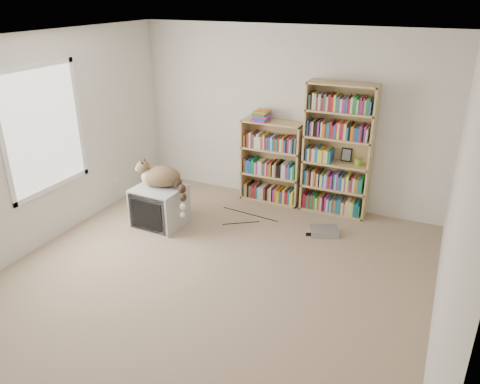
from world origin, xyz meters
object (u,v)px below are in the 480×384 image
at_px(cat, 165,180).
at_px(bookcase_tall, 338,153).
at_px(dvd_player, 324,231).
at_px(bookcase_short, 272,165).
at_px(crt_tv, 160,206).

relative_size(cat, bookcase_tall, 0.45).
relative_size(cat, dvd_player, 2.32).
relative_size(bookcase_short, dvd_player, 3.40).
height_order(bookcase_tall, dvd_player, bookcase_tall).
height_order(cat, dvd_player, cat).
height_order(crt_tv, dvd_player, crt_tv).
bearing_deg(cat, dvd_player, -0.45).
bearing_deg(crt_tv, bookcase_tall, 36.59).
bearing_deg(dvd_player, cat, 173.40).
relative_size(crt_tv, bookcase_tall, 0.35).
relative_size(crt_tv, dvd_player, 1.79).
bearing_deg(bookcase_short, bookcase_tall, -0.07).
height_order(bookcase_tall, bookcase_short, bookcase_tall).
height_order(bookcase_short, dvd_player, bookcase_short).
bearing_deg(cat, bookcase_short, 36.62).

